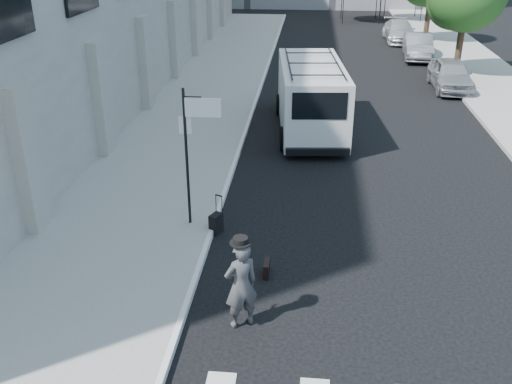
% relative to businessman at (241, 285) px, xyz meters
% --- Properties ---
extents(ground, '(120.00, 120.00, 0.00)m').
position_rel_businessman_xyz_m(ground, '(0.83, 0.55, -0.91)').
color(ground, black).
rests_on(ground, ground).
extents(sidewalk_left, '(4.50, 48.00, 0.15)m').
position_rel_businessman_xyz_m(sidewalk_left, '(-3.42, 16.55, -0.84)').
color(sidewalk_left, gray).
rests_on(sidewalk_left, ground).
extents(sidewalk_right, '(4.00, 56.00, 0.15)m').
position_rel_businessman_xyz_m(sidewalk_right, '(9.83, 20.55, -0.84)').
color(sidewalk_right, gray).
rests_on(sidewalk_right, ground).
extents(sign_pole, '(1.03, 0.07, 3.50)m').
position_rel_businessman_xyz_m(sign_pole, '(-1.53, 3.76, 1.74)').
color(sign_pole, black).
rests_on(sign_pole, sidewalk_left).
extents(businessman, '(0.80, 0.72, 1.82)m').
position_rel_businessman_xyz_m(businessman, '(0.00, 0.00, 0.00)').
color(businessman, '#3E3E41').
rests_on(businessman, ground).
extents(briefcase, '(0.12, 0.44, 0.34)m').
position_rel_businessman_xyz_m(briefcase, '(0.35, 1.76, -0.74)').
color(briefcase, black).
rests_on(briefcase, ground).
extents(suitcase, '(0.35, 0.41, 0.99)m').
position_rel_businessman_xyz_m(suitcase, '(-1.07, 3.56, -0.65)').
color(suitcase, black).
rests_on(suitcase, ground).
extents(cargo_van, '(2.83, 6.84, 2.50)m').
position_rel_businessman_xyz_m(cargo_van, '(1.17, 11.78, 0.38)').
color(cargo_van, silver).
rests_on(cargo_van, ground).
extents(parked_car_a, '(1.69, 4.13, 1.40)m').
position_rel_businessman_xyz_m(parked_car_a, '(7.63, 18.14, -0.21)').
color(parked_car_a, '#929499').
rests_on(parked_car_a, ground).
extents(parked_car_b, '(1.80, 4.33, 1.39)m').
position_rel_businessman_xyz_m(parked_car_b, '(7.20, 24.84, -0.22)').
color(parked_car_b, slate).
rests_on(parked_car_b, ground).
extents(parked_car_c, '(1.94, 4.59, 1.32)m').
position_rel_businessman_xyz_m(parked_car_c, '(6.83, 30.08, -0.25)').
color(parked_car_c, '#B0B3B8').
rests_on(parked_car_c, ground).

